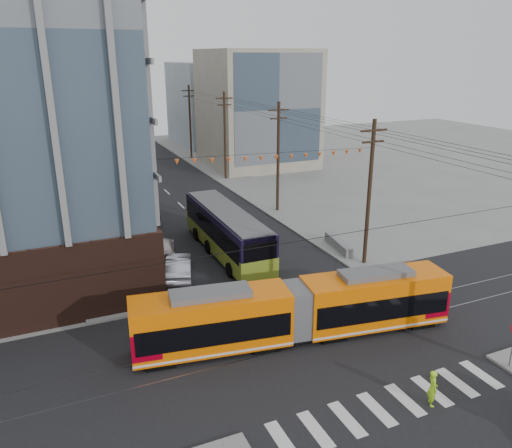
{
  "coord_description": "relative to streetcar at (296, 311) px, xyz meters",
  "views": [
    {
      "loc": [
        -13.4,
        -17.84,
        15.24
      ],
      "look_at": [
        -0.65,
        10.83,
        4.57
      ],
      "focal_mm": 35.0,
      "sensor_mm": 36.0,
      "label": 1
    }
  ],
  "objects": [
    {
      "name": "parked_car_white",
      "position": [
        -3.86,
        15.15,
        -1.07
      ],
      "size": [
        2.86,
        4.93,
        1.34
      ],
      "primitive_type": "imported",
      "rotation": [
        0.0,
        0.0,
        2.92
      ],
      "color": "beige",
      "rests_on": "ground"
    },
    {
      "name": "ground",
      "position": [
        1.33,
        -3.81,
        -1.74
      ],
      "size": [
        160.0,
        160.0,
        0.0
      ],
      "primitive_type": "plane",
      "color": "slate"
    },
    {
      "name": "streetcar",
      "position": [
        0.0,
        0.0,
        0.0
      ],
      "size": [
        18.2,
        5.17,
        3.47
      ],
      "primitive_type": null,
      "rotation": [
        0.0,
        0.0,
        -0.15
      ],
      "color": "#FA6802",
      "rests_on": "ground"
    },
    {
      "name": "pedestrian",
      "position": [
        3.0,
        -7.52,
        -0.84
      ],
      "size": [
        0.66,
        0.77,
        1.79
      ],
      "primitive_type": "imported",
      "rotation": [
        0.0,
        0.0,
        1.15
      ],
      "color": "#ACF722",
      "rests_on": "ground"
    },
    {
      "name": "jersey_barrier",
      "position": [
        9.63,
        10.46,
        -1.3
      ],
      "size": [
        1.7,
        4.52,
        0.88
      ],
      "primitive_type": "cube",
      "rotation": [
        0.0,
        0.0,
        -0.16
      ],
      "color": "gray",
      "rests_on": "ground"
    },
    {
      "name": "city_bus",
      "position": [
        1.04,
        13.59,
        0.13
      ],
      "size": [
        2.98,
        13.24,
        3.74
      ],
      "primitive_type": null,
      "rotation": [
        0.0,
        0.0,
        -0.01
      ],
      "color": "black",
      "rests_on": "ground"
    },
    {
      "name": "parked_car_silver",
      "position": [
        -3.8,
        10.61,
        -0.92
      ],
      "size": [
        3.07,
        5.26,
        1.64
      ],
      "primitive_type": "imported",
      "rotation": [
        0.0,
        0.0,
        2.85
      ],
      "color": "#A3A8B7",
      "rests_on": "ground"
    },
    {
      "name": "bg_bldg_nw_far",
      "position": [
        -12.67,
        68.19,
        8.26
      ],
      "size": [
        16.0,
        18.0,
        20.0
      ],
      "primitive_type": "cube",
      "color": "gray",
      "rests_on": "ground"
    },
    {
      "name": "parked_car_grey",
      "position": [
        -3.75,
        21.96,
        -1.08
      ],
      "size": [
        3.92,
        5.23,
        1.32
      ],
      "primitive_type": "imported",
      "rotation": [
        0.0,
        0.0,
        2.73
      ],
      "color": "#414348",
      "rests_on": "ground"
    },
    {
      "name": "utility_pole_far",
      "position": [
        9.83,
        52.19,
        3.76
      ],
      "size": [
        0.3,
        0.3,
        11.0
      ],
      "primitive_type": "cylinder",
      "color": "black",
      "rests_on": "ground"
    },
    {
      "name": "bg_bldg_ne_far",
      "position": [
        19.33,
        64.19,
        5.26
      ],
      "size": [
        16.0,
        16.0,
        14.0
      ],
      "primitive_type": "cube",
      "color": "#8C99A5",
      "rests_on": "ground"
    },
    {
      "name": "bg_bldg_ne_near",
      "position": [
        17.33,
        44.19,
        6.26
      ],
      "size": [
        14.0,
        14.0,
        16.0
      ],
      "primitive_type": "cube",
      "color": "gray",
      "rests_on": "ground"
    }
  ]
}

